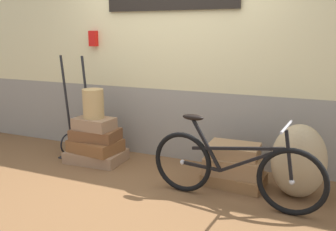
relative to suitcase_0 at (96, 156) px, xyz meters
The scene contains 13 objects.
ground 0.88m from the suitcase_0, 16.28° to the right, with size 10.16×5.20×0.06m, color brown.
station_building 1.61m from the suitcase_0, 35.08° to the left, with size 8.16×0.74×2.58m.
suitcase_0 is the anchor object (origin of this frame).
suitcase_1 0.14m from the suitcase_0, 61.20° to the right, with size 0.60×0.44×0.15m, color brown.
suitcase_2 0.29m from the suitcase_0, 41.98° to the right, with size 0.57×0.36×0.14m, color brown.
suitcase_3 0.43m from the suitcase_0, 73.50° to the right, with size 0.47×0.32×0.14m, color #937051.
suitcase_4 1.77m from the suitcase_0, ahead, with size 0.62×0.41×0.13m, color olive.
suitcase_5 1.77m from the suitcase_0, ahead, with size 0.59×0.37×0.18m, color #9E754C.
suitcase_6 1.77m from the suitcase_0, ahead, with size 0.53×0.37×0.13m, color #9E754C.
wicker_basket 0.68m from the suitcase_0, 74.64° to the right, with size 0.25×0.25×0.36m, color tan.
luggage_trolley 0.43m from the suitcase_0, 166.50° to the left, with size 0.41×0.36×1.31m.
burlap_sack 2.42m from the suitcase_0, ahead, with size 0.52×0.45×0.73m, color tan.
bicycle 1.91m from the suitcase_0, 13.10° to the right, with size 1.68×0.46×0.82m.
Camera 1 is at (1.75, -3.39, 1.59)m, focal length 39.02 mm.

